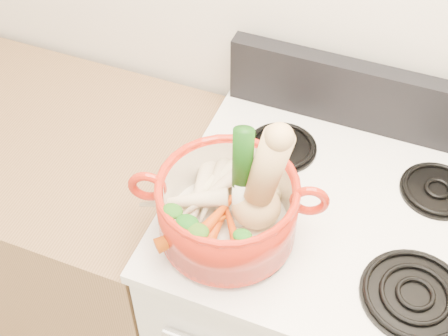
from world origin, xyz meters
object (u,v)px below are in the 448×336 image
at_px(stove_body, 318,319).
at_px(squash, 258,179).
at_px(dutch_oven, 228,209).
at_px(leek, 242,178).

xyz_separation_m(stove_body, squash, (-0.17, -0.13, 0.67)).
relative_size(dutch_oven, leek, 1.09).
relative_size(stove_body, dutch_oven, 3.13).
relative_size(stove_body, leek, 3.39).
relative_size(dutch_oven, squash, 1.11).
bearing_deg(leek, dutch_oven, -162.24).
height_order(dutch_oven, leek, leek).
bearing_deg(dutch_oven, leek, 17.25).
height_order(stove_body, leek, leek).
height_order(dutch_oven, squash, squash).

